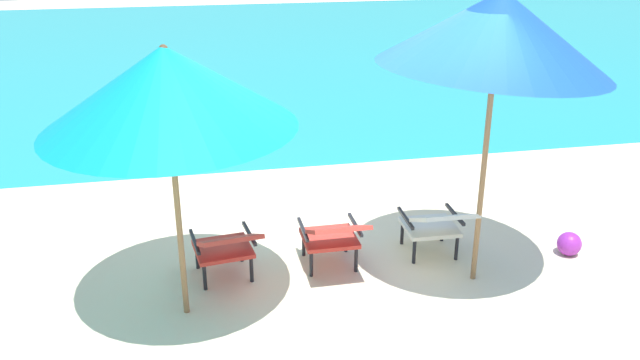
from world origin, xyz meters
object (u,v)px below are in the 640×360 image
(lounge_chair_left, at_px, (226,245))
(beach_umbrella_left, at_px, (167,88))
(lounge_chair_right, at_px, (436,223))
(beach_ball, at_px, (569,244))
(lounge_chair_center, at_px, (333,235))
(beach_umbrella_right, at_px, (498,30))

(lounge_chair_left, bearing_deg, beach_umbrella_left, -133.99)
(lounge_chair_right, xyz_separation_m, beach_ball, (1.38, -0.17, -0.28))
(lounge_chair_left, bearing_deg, lounge_chair_center, 0.91)
(lounge_chair_left, relative_size, beach_umbrella_left, 0.33)
(lounge_chair_left, xyz_separation_m, beach_ball, (3.44, -0.12, -0.28))
(beach_umbrella_left, relative_size, beach_umbrella_right, 1.03)
(lounge_chair_left, bearing_deg, lounge_chair_right, 1.51)
(lounge_chair_center, xyz_separation_m, beach_umbrella_right, (1.28, -0.38, 1.93))
(lounge_chair_left, height_order, lounge_chair_center, same)
(lounge_chair_left, relative_size, lounge_chair_center, 1.07)
(beach_umbrella_right, bearing_deg, beach_ball, 12.23)
(beach_umbrella_left, xyz_separation_m, beach_ball, (3.83, 0.28, -1.87))
(lounge_chair_left, distance_m, lounge_chair_right, 2.06)
(lounge_chair_right, relative_size, beach_umbrella_right, 0.33)
(beach_umbrella_left, xyz_separation_m, beach_umbrella_right, (2.68, 0.04, 0.34))
(lounge_chair_left, relative_size, lounge_chair_right, 1.05)
(lounge_chair_right, bearing_deg, beach_umbrella_right, -60.81)
(beach_ball, bearing_deg, beach_umbrella_right, -167.77)
(lounge_chair_left, height_order, beach_umbrella_left, beach_umbrella_left)
(lounge_chair_right, distance_m, beach_umbrella_right, 1.99)
(lounge_chair_center, bearing_deg, beach_umbrella_left, -163.32)
(lounge_chair_right, bearing_deg, lounge_chair_left, -178.49)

